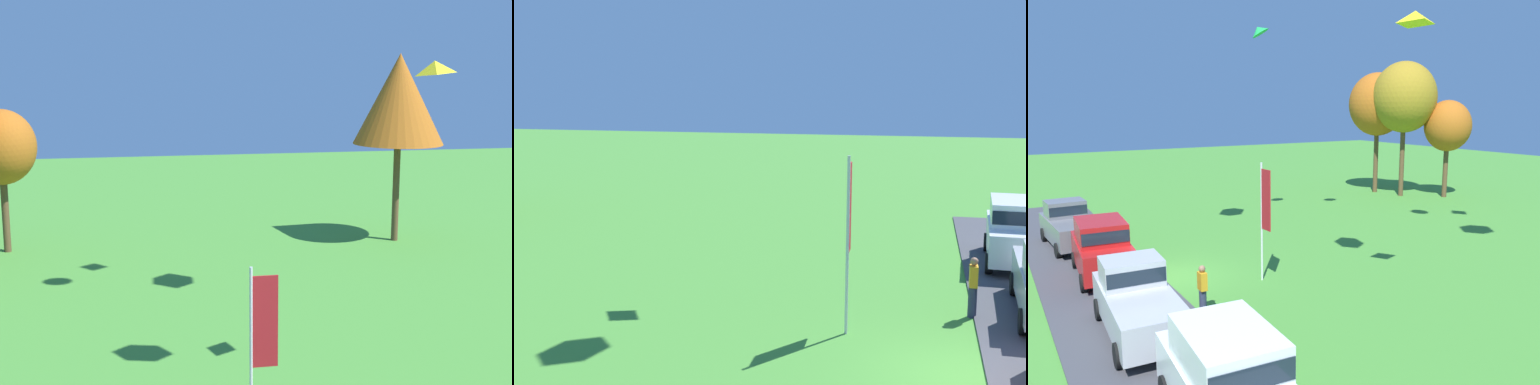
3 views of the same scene
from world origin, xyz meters
The scene contains 4 objects.
ground_plane centered at (0.00, 0.00, 0.00)m, with size 120.00×120.00×0.00m, color #478E33.
car_suv_far_end centered at (10.05, -2.04, 1.30)m, with size 4.72×2.29×2.28m.
person_watching_sky centered at (4.16, -0.21, 0.88)m, with size 0.36×0.24×1.71m.
flag_banner centered at (2.41, 3.09, 2.96)m, with size 0.71×0.08×4.67m.
Camera 2 is at (-15.54, 1.37, 6.78)m, focal length 50.00 mm.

